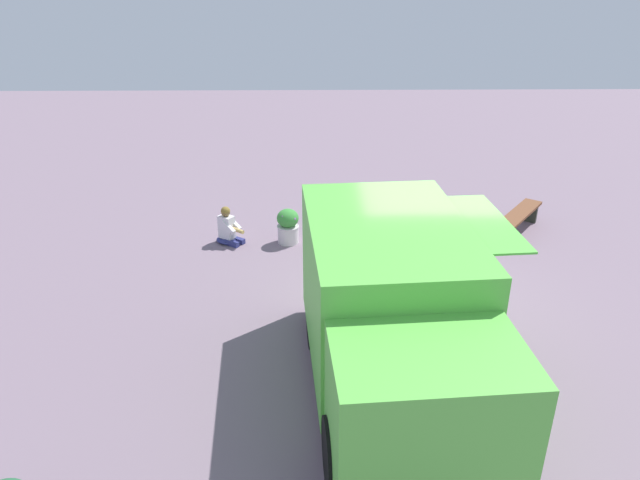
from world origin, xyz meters
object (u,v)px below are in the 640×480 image
at_px(planter_flowering_far, 288,226).
at_px(plaza_bench, 520,216).
at_px(food_truck, 393,323).
at_px(person_customer, 228,229).

relative_size(planter_flowering_far, plaza_bench, 0.46).
relative_size(food_truck, person_customer, 5.85).
distance_m(person_customer, planter_flowering_far, 1.31).
xyz_separation_m(person_customer, plaza_bench, (0.48, -6.56, 0.06)).
xyz_separation_m(food_truck, plaza_bench, (5.48, -3.62, -0.76)).
bearing_deg(person_customer, plaza_bench, -85.83).
distance_m(planter_flowering_far, plaza_bench, 5.27).
bearing_deg(planter_flowering_far, person_customer, 89.23).
height_order(food_truck, planter_flowering_far, food_truck).
height_order(food_truck, person_customer, food_truck).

